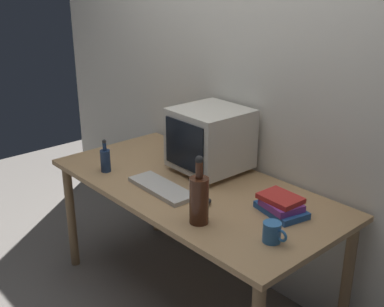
% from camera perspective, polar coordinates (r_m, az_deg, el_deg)
% --- Properties ---
extents(ground_plane, '(6.00, 6.00, 0.00)m').
position_cam_1_polar(ground_plane, '(2.99, 0.00, -16.76)').
color(ground_plane, slate).
extents(back_wall, '(4.00, 0.08, 2.50)m').
position_cam_1_polar(back_wall, '(2.76, 7.29, 8.64)').
color(back_wall, silver).
rests_on(back_wall, ground).
extents(desk, '(1.69, 0.81, 0.74)m').
position_cam_1_polar(desk, '(2.64, 0.00, -5.31)').
color(desk, tan).
rests_on(desk, ground).
extents(crt_monitor, '(0.39, 0.40, 0.37)m').
position_cam_1_polar(crt_monitor, '(2.72, 2.17, 1.70)').
color(crt_monitor, beige).
rests_on(crt_monitor, desk).
extents(keyboard, '(0.42, 0.16, 0.02)m').
position_cam_1_polar(keyboard, '(2.54, -3.65, -4.11)').
color(keyboard, beige).
rests_on(keyboard, desk).
extents(computer_mouse, '(0.07, 0.11, 0.04)m').
position_cam_1_polar(computer_mouse, '(2.37, 1.27, -5.84)').
color(computer_mouse, black).
rests_on(computer_mouse, desk).
extents(bottle_tall, '(0.09, 0.09, 0.33)m').
position_cam_1_polar(bottle_tall, '(2.17, 0.85, -5.35)').
color(bottle_tall, '#472314').
rests_on(bottle_tall, desk).
extents(bottle_short, '(0.06, 0.06, 0.19)m').
position_cam_1_polar(bottle_short, '(2.79, -10.29, -0.72)').
color(bottle_short, navy).
rests_on(bottle_short, desk).
extents(book_stack, '(0.27, 0.21, 0.09)m').
position_cam_1_polar(book_stack, '(2.33, 10.59, -6.11)').
color(book_stack, '#28569E').
rests_on(book_stack, desk).
extents(mug, '(0.12, 0.08, 0.09)m').
position_cam_1_polar(mug, '(2.09, 9.56, -9.25)').
color(mug, '#3370B2').
rests_on(mug, desk).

